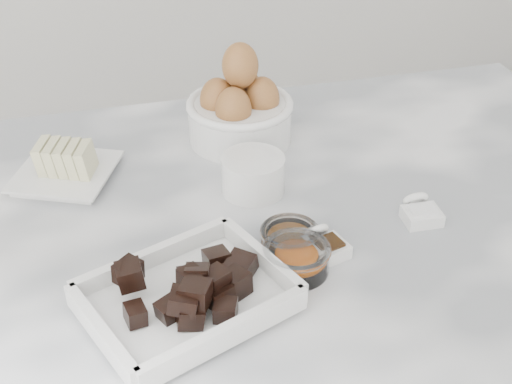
% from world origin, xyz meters
% --- Properties ---
extents(marble_slab, '(1.20, 0.80, 0.04)m').
position_xyz_m(marble_slab, '(0.00, 0.00, 0.92)').
color(marble_slab, white).
rests_on(marble_slab, cabinet).
extents(chocolate_dish, '(0.27, 0.24, 0.06)m').
position_xyz_m(chocolate_dish, '(-0.10, -0.12, 0.96)').
color(chocolate_dish, white).
rests_on(chocolate_dish, marble_slab).
extents(butter_plate, '(0.17, 0.17, 0.06)m').
position_xyz_m(butter_plate, '(-0.22, 0.19, 0.96)').
color(butter_plate, white).
rests_on(butter_plate, marble_slab).
extents(sugar_ramekin, '(0.09, 0.09, 0.05)m').
position_xyz_m(sugar_ramekin, '(0.03, 0.09, 0.97)').
color(sugar_ramekin, white).
rests_on(sugar_ramekin, marble_slab).
extents(egg_bowl, '(0.17, 0.17, 0.16)m').
position_xyz_m(egg_bowl, '(0.05, 0.24, 0.99)').
color(egg_bowl, white).
rests_on(egg_bowl, marble_slab).
extents(honey_bowl, '(0.08, 0.08, 0.03)m').
position_xyz_m(honey_bowl, '(0.04, -0.05, 0.96)').
color(honey_bowl, white).
rests_on(honey_bowl, marble_slab).
extents(zest_bowl, '(0.08, 0.08, 0.04)m').
position_xyz_m(zest_bowl, '(0.04, -0.09, 0.96)').
color(zest_bowl, white).
rests_on(zest_bowl, marble_slab).
extents(vanilla_spoon, '(0.06, 0.07, 0.04)m').
position_xyz_m(vanilla_spoon, '(0.08, -0.07, 0.95)').
color(vanilla_spoon, white).
rests_on(vanilla_spoon, marble_slab).
extents(salt_spoon, '(0.05, 0.06, 0.04)m').
position_xyz_m(salt_spoon, '(0.23, -0.03, 0.95)').
color(salt_spoon, white).
rests_on(salt_spoon, marble_slab).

